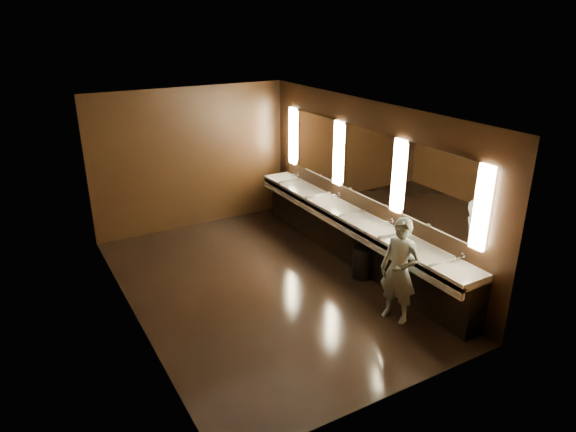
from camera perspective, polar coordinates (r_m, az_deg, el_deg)
name	(u,v)px	position (r m, az deg, el deg)	size (l,w,h in m)	color
floor	(263,286)	(8.33, -2.84, -7.74)	(6.00, 6.00, 0.00)	black
ceiling	(259,111)	(7.38, -3.24, 11.58)	(4.00, 6.00, 0.02)	#2D2D2B
wall_back	(192,159)	(10.39, -10.63, 6.27)	(4.00, 0.02, 2.80)	black
wall_front	(393,291)	(5.48, 11.56, -8.14)	(4.00, 0.02, 2.80)	black
wall_left	(127,230)	(7.14, -17.47, -1.50)	(0.02, 6.00, 2.80)	black
wall_right	(366,184)	(8.78, 8.69, 3.57)	(0.02, 6.00, 2.80)	black
sink_counter	(354,235)	(8.98, 7.33, -2.12)	(0.55, 5.40, 1.01)	black
mirror_band	(367,164)	(8.67, 8.72, 5.75)	(0.06, 5.03, 1.15)	#FFE9B6
person	(399,271)	(7.30, 12.27, -5.95)	(0.56, 0.37, 1.53)	#87B8CA
trash_bin	(363,262)	(8.56, 8.31, -5.11)	(0.34, 0.34, 0.53)	black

